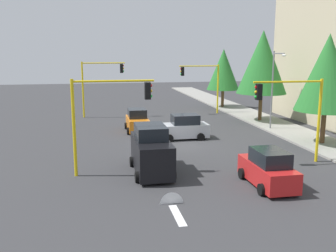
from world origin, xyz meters
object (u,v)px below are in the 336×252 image
tree_roadside_mid (262,62)px  tree_roadside_near (327,73)px  traffic_signal_far_right (99,78)px  traffic_signal_far_left (203,79)px  traffic_signal_near_left (293,104)px  car_red (268,169)px  delivery_van_black (151,151)px  car_silver (183,128)px  street_lamp_curbside (275,82)px  tree_roadside_far (223,69)px  traffic_signal_near_right (107,107)px  car_orange (137,121)px

tree_roadside_mid → tree_roadside_near: 10.03m
traffic_signal_far_right → tree_roadside_near: tree_roadside_near is taller
traffic_signal_far_left → traffic_signal_near_left: 20.00m
traffic_signal_far_left → car_red: traffic_signal_far_left is taller
traffic_signal_near_left → delivery_van_black: (0.23, -8.86, -2.48)m
tree_roadside_mid → car_silver: bearing=-57.4°
traffic_signal_far_left → tree_roadside_mid: tree_roadside_mid is taller
street_lamp_curbside → tree_roadside_mid: 4.73m
street_lamp_curbside → tree_roadside_far: tree_roadside_far is taller
traffic_signal_near_right → street_lamp_curbside: bearing=122.9°
delivery_van_black → traffic_signal_far_left: bearing=156.3°
car_red → car_orange: bearing=-161.6°
traffic_signal_far_right → delivery_van_black: bearing=7.1°
traffic_signal_far_right → delivery_van_black: size_ratio=1.23×
traffic_signal_near_right → delivery_van_black: (0.23, 2.45, -2.61)m
street_lamp_curbside → delivery_van_black: 16.14m
tree_roadside_far → car_silver: tree_roadside_far is taller
traffic_signal_far_right → tree_roadside_near: (16.00, 16.23, 1.23)m
tree_roadside_mid → delivery_van_black: tree_roadside_mid is taller
traffic_signal_far_left → tree_roadside_mid: bearing=35.8°
tree_roadside_mid → car_red: (17.62, -7.59, -5.04)m
traffic_signal_near_right → car_red: bearing=65.9°
tree_roadside_near → car_orange: tree_roadside_near is taller
traffic_signal_far_left → tree_roadside_far: bearing=136.3°
car_silver → tree_roadside_near: bearing=67.9°
traffic_signal_far_left → tree_roadside_mid: 7.66m
traffic_signal_near_left → street_lamp_curbside: street_lamp_curbside is taller
traffic_signal_near_right → car_red: 9.34m
car_red → traffic_signal_near_left: bearing=138.3°
car_silver → traffic_signal_far_right: bearing=-152.1°
traffic_signal_near_left → delivery_van_black: bearing=-88.5°
tree_roadside_near → car_red: bearing=-46.7°
traffic_signal_far_right → traffic_signal_near_left: traffic_signal_far_right is taller
tree_roadside_far → delivery_van_black: tree_roadside_far is taller
tree_roadside_far → tree_roadside_near: (20.00, 1.00, 0.62)m
traffic_signal_far_right → car_red: (23.62, 8.15, -3.28)m
traffic_signal_far_right → street_lamp_curbside: street_lamp_curbside is taller
delivery_van_black → tree_roadside_mid: bearing=137.1°
traffic_signal_near_left → tree_roadside_mid: tree_roadside_mid is taller
traffic_signal_far_left → tree_roadside_far: size_ratio=0.76×
car_orange → car_silver: (3.69, 3.30, 0.00)m
traffic_signal_near_right → delivery_van_black: traffic_signal_near_right is taller
traffic_signal_far_left → delivery_van_black: size_ratio=1.15×
car_red → car_silver: (-11.62, -1.78, 0.00)m
traffic_signal_far_left → delivery_van_black: bearing=-23.7°
car_red → street_lamp_curbside: bearing=152.8°
tree_roadside_mid → traffic_signal_far_left: bearing=-144.2°
tree_roadside_far → tree_roadside_near: tree_roadside_near is taller
tree_roadside_near → tree_roadside_mid: bearing=-177.1°
traffic_signal_far_right → delivery_van_black: 20.59m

